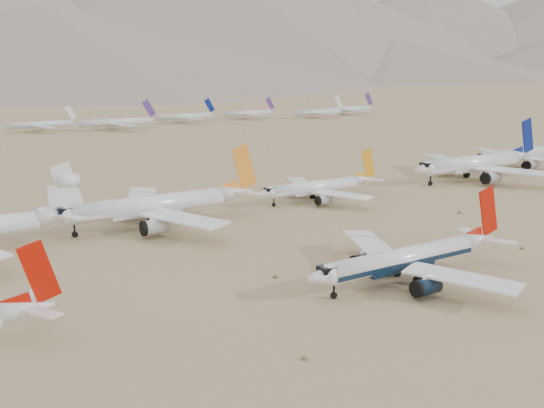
{
  "coord_description": "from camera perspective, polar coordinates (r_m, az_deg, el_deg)",
  "views": [
    {
      "loc": [
        -87.37,
        -76.48,
        39.17
      ],
      "look_at": [
        -14.69,
        41.1,
        7.0
      ],
      "focal_mm": 40.0,
      "sensor_mm": 36.0,
      "label": 1
    }
  ],
  "objects": [
    {
      "name": "row2_orange_tail",
      "position": [
        151.56,
        -10.67,
        -0.08
      ],
      "size": [
        52.09,
        50.95,
        18.58
      ],
      "color": "white",
      "rests_on": "ground"
    },
    {
      "name": "row2_gold_tail",
      "position": [
        177.36,
        4.44,
        1.6
      ],
      "size": [
        39.53,
        38.66,
        14.07
      ],
      "color": "white",
      "rests_on": "ground"
    },
    {
      "name": "row2_blue_far",
      "position": [
        254.43,
        22.21,
        4.35
      ],
      "size": [
        47.97,
        46.9,
        17.04
      ],
      "color": "white",
      "rests_on": "ground"
    },
    {
      "name": "row2_navy_widebody",
      "position": [
        220.92,
        18.74,
        3.66
      ],
      "size": [
        56.23,
        54.98,
        20.0
      ],
      "color": "white",
      "rests_on": "ground"
    },
    {
      "name": "distant_storage_row",
      "position": [
        385.87,
        -17.59,
        7.33
      ],
      "size": [
        519.62,
        60.76,
        15.21
      ],
      "color": "silver",
      "rests_on": "ground"
    },
    {
      "name": "main_airliner",
      "position": [
        114.69,
        12.89,
        -4.94
      ],
      "size": [
        44.38,
        43.35,
        15.66
      ],
      "color": "white",
      "rests_on": "ground"
    },
    {
      "name": "ground",
      "position": [
        122.54,
        16.25,
        -6.09
      ],
      "size": [
        7000.0,
        7000.0,
        0.0
      ],
      "primitive_type": "plane",
      "color": "olive",
      "rests_on": "ground"
    },
    {
      "name": "foothills",
      "position": [
        1327.38,
        -4.29,
        14.27
      ],
      "size": [
        4637.5,
        1395.0,
        155.0
      ],
      "color": "slate",
      "rests_on": "ground"
    }
  ]
}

